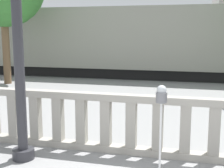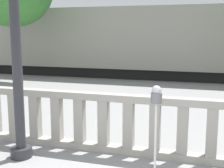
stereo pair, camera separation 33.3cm
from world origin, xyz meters
TOP-DOWN VIEW (x-y plane):
  - balustrade at (-0.00, 2.46)m, footprint 17.76×0.24m
  - parking_meter at (0.12, 1.80)m, footprint 0.19×0.19m
  - train_near at (-0.39, 13.48)m, footprint 28.38×3.09m

SIDE VIEW (x-z plane):
  - balustrade at x=0.00m, z-range 0.00..1.21m
  - parking_meter at x=0.12m, z-range 0.49..2.03m
  - train_near at x=-0.39m, z-range -0.21..4.10m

